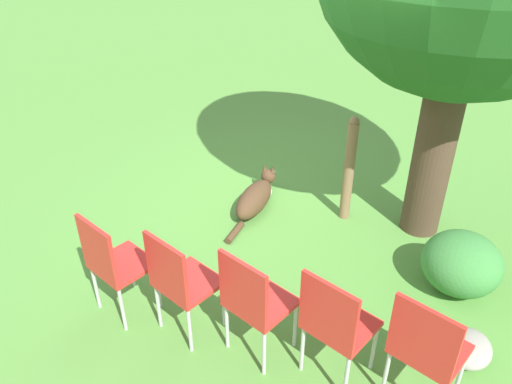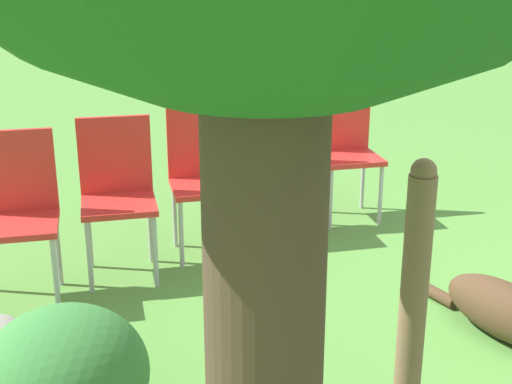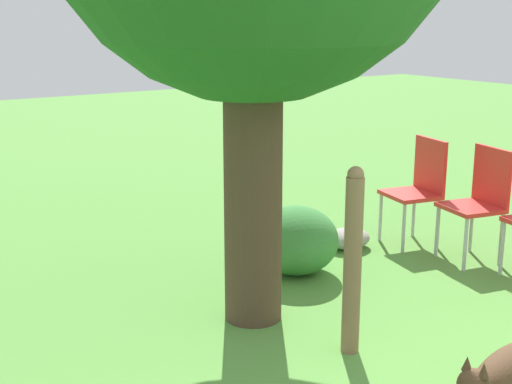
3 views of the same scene
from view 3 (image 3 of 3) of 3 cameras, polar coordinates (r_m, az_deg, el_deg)
name	(u,v)px [view 3 (image 3 of 3)]	position (r m, az deg, el deg)	size (l,w,h in m)	color
ground_plane	(423,375)	(4.39, 13.20, -14.06)	(30.00, 30.00, 0.00)	#56933D
dog	(511,374)	(4.21, 19.73, -13.56)	(1.23, 0.38, 0.36)	#513823
fence_post	(353,261)	(4.35, 7.74, -5.47)	(0.11, 0.11, 1.18)	#846647
red_chair_3	(480,196)	(6.23, 17.48, -0.34)	(0.50, 0.52, 0.96)	red
red_chair_4	(419,184)	(6.54, 12.91, 0.62)	(0.50, 0.52, 0.96)	red
garden_rock	(348,238)	(6.43, 7.36, -3.70)	(0.42, 0.34, 0.18)	gray
low_shrub	(296,240)	(5.73, 3.20, -3.86)	(0.69, 0.69, 0.55)	#3D843D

